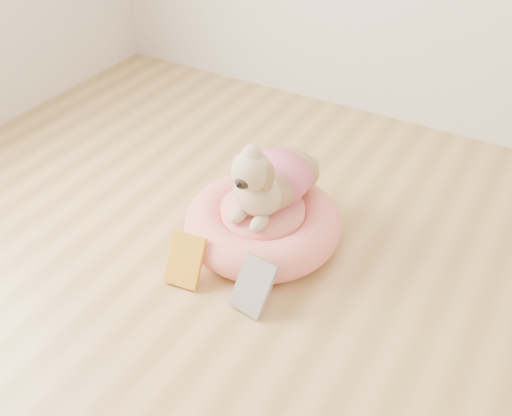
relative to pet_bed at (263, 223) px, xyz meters
The scene contains 4 objects.
pet_bed is the anchor object (origin of this frame).
dog 0.24m from the pet_bed, 70.03° to the left, with size 0.30×0.43×0.32m, color brown, non-canonical shape.
book_yellow 0.34m from the pet_bed, 111.25° to the right, with size 0.12×0.02×0.18m, color yellow.
book_white 0.34m from the pet_bed, 65.53° to the right, with size 0.12×0.02×0.19m, color white.
Camera 1 is at (0.42, -0.38, 1.43)m, focal length 40.00 mm.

